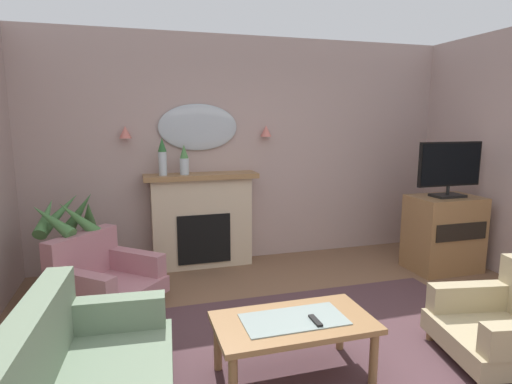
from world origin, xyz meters
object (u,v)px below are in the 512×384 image
fireplace (202,221)px  mantel_vase_right (184,160)px  tv_flatscreen (450,168)px  potted_plant_tall_palm (70,244)px  wall_sconce_left (125,132)px  coffee_table (294,327)px  wall_mirror (198,127)px  armchair_by_coffee_table (102,277)px  tv_cabinet (443,233)px  tv_remote (315,321)px  wall_sconce_right (266,131)px  armchair_near_fireplace (511,323)px  mantel_vase_left (162,156)px

fireplace → mantel_vase_right: mantel_vase_right is taller
tv_flatscreen → potted_plant_tall_palm: bearing=174.0°
fireplace → tv_flatscreen: 3.01m
wall_sconce_left → coffee_table: wall_sconce_left is taller
wall_mirror → coffee_table: wall_mirror is taller
fireplace → armchair_by_coffee_table: (-1.12, -0.89, -0.27)m
tv_cabinet → tv_remote: bearing=-146.0°
wall_sconce_right → fireplace: bearing=-173.8°
tv_remote → armchair_near_fireplace: armchair_near_fireplace is taller
mantel_vase_right → mantel_vase_left: bearing=-180.0°
tv_remote → potted_plant_tall_palm: (-1.80, 2.05, 0.10)m
fireplace → wall_sconce_right: (0.85, 0.09, 1.09)m
tv_cabinet → armchair_near_fireplace: bearing=-116.5°
wall_sconce_left → armchair_by_coffee_table: wall_sconce_left is taller
wall_sconce_left → armchair_near_fireplace: wall_sconce_left is taller
armchair_by_coffee_table → tv_cabinet: size_ratio=1.27×
wall_sconce_right → coffee_table: wall_sconce_right is taller
tv_remote → tv_cabinet: (2.41, 1.63, -0.00)m
coffee_table → potted_plant_tall_palm: 2.59m
mantel_vase_right → tv_flatscreen: size_ratio=0.42×
wall_sconce_right → potted_plant_tall_palm: (-2.29, -0.61, -1.11)m
mantel_vase_left → wall_sconce_left: size_ratio=3.11×
fireplace → armchair_near_fireplace: 3.33m
mantel_vase_right → armchair_by_coffee_table: 1.62m
potted_plant_tall_palm → wall_sconce_right: bearing=15.0°
armchair_near_fireplace → armchair_by_coffee_table: (-2.99, 1.86, 0.00)m
mantel_vase_left → potted_plant_tall_palm: (-0.99, -0.49, -0.83)m
mantel_vase_right → wall_sconce_left: bearing=169.5°
armchair_by_coffee_table → wall_sconce_left: bearing=74.5°
mantel_vase_right → coffee_table: 2.67m
potted_plant_tall_palm → mantel_vase_right: bearing=21.7°
mantel_vase_right → potted_plant_tall_palm: bearing=-158.3°
fireplace → tv_cabinet: bearing=-18.7°
mantel_vase_left → tv_flatscreen: 3.36m
mantel_vase_left → mantel_vase_right: bearing=0.0°
wall_sconce_left → armchair_by_coffee_table: (-0.27, -0.98, -1.35)m
coffee_table → armchair_by_coffee_table: (-1.35, 1.60, -0.08)m
potted_plant_tall_palm → armchair_by_coffee_table: bearing=-48.9°
wall_mirror → wall_sconce_left: 0.85m
wall_sconce_left → tv_cabinet: 3.96m
armchair_by_coffee_table → tv_cabinet: bearing=-0.8°
wall_sconce_right → potted_plant_tall_palm: 2.62m
wall_sconce_right → tv_remote: (-0.49, -2.66, -1.21)m
tv_cabinet → coffee_table: bearing=-148.6°
tv_remote → tv_flatscreen: (2.41, 1.61, 0.79)m
armchair_near_fireplace → potted_plant_tall_palm: bearing=146.1°
wall_mirror → tv_cabinet: 3.23m
armchair_near_fireplace → potted_plant_tall_palm: potted_plant_tall_palm is taller
coffee_table → tv_flatscreen: bearing=31.0°
coffee_table → armchair_near_fireplace: (1.64, -0.26, -0.08)m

